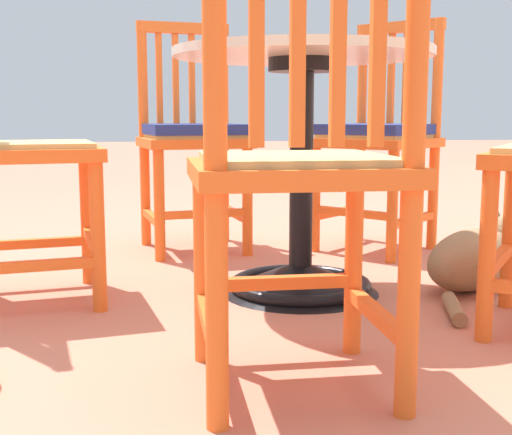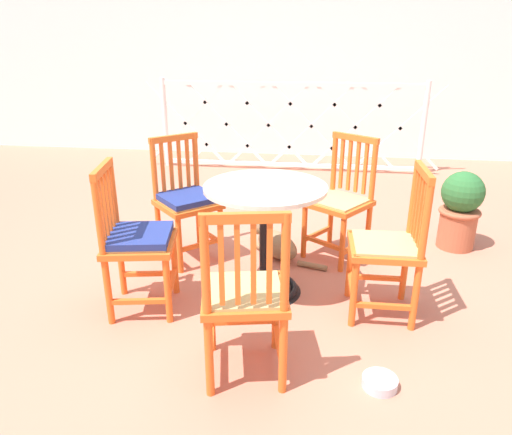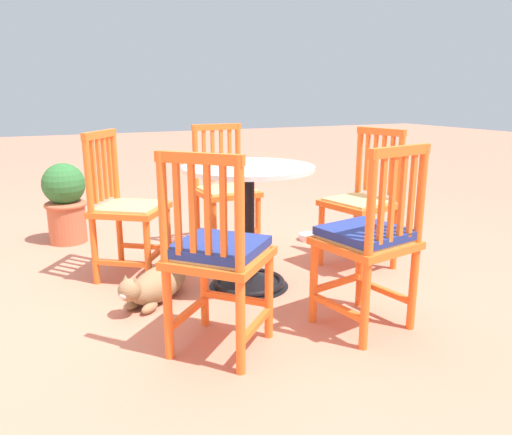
% 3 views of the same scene
% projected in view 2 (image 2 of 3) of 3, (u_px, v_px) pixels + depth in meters
% --- Properties ---
extents(ground_plane, '(24.00, 24.00, 0.00)m').
position_uv_depth(ground_plane, '(267.00, 292.00, 3.11)').
color(ground_plane, '#C6755B').
extents(building_wall_backdrop, '(10.00, 0.20, 2.80)m').
position_uv_depth(building_wall_backdrop, '(301.00, 50.00, 6.25)').
color(building_wall_backdrop, white).
rests_on(building_wall_backdrop, ground_plane).
extents(lattice_fence_panel, '(3.62, 0.06, 1.10)m').
position_uv_depth(lattice_fence_panel, '(290.00, 126.00, 5.75)').
color(lattice_fence_panel, white).
rests_on(lattice_fence_panel, ground_plane).
extents(cafe_table, '(0.76, 0.76, 0.73)m').
position_uv_depth(cafe_table, '(265.00, 252.00, 3.02)').
color(cafe_table, black).
rests_on(cafe_table, ground_plane).
extents(orange_chair_near_fence, '(0.41, 0.41, 0.91)m').
position_uv_depth(orange_chair_near_fence, '(389.00, 247.00, 2.74)').
color(orange_chair_near_fence, orange).
rests_on(orange_chair_near_fence, ground_plane).
extents(orange_chair_at_corner, '(0.56, 0.56, 0.91)m').
position_uv_depth(orange_chair_at_corner, '(340.00, 202.00, 3.47)').
color(orange_chair_at_corner, orange).
rests_on(orange_chair_at_corner, ground_plane).
extents(orange_chair_facing_out, '(0.57, 0.57, 0.91)m').
position_uv_depth(orange_chair_facing_out, '(187.00, 201.00, 3.45)').
color(orange_chair_facing_out, orange).
rests_on(orange_chair_facing_out, ground_plane).
extents(orange_chair_tucked_in, '(0.46, 0.46, 0.91)m').
position_uv_depth(orange_chair_tucked_in, '(136.00, 241.00, 2.78)').
color(orange_chair_tucked_in, orange).
rests_on(orange_chair_tucked_in, ground_plane).
extents(orange_chair_by_planter, '(0.47, 0.47, 0.91)m').
position_uv_depth(orange_chair_by_planter, '(245.00, 297.00, 2.21)').
color(orange_chair_by_planter, orange).
rests_on(orange_chair_by_planter, ground_plane).
extents(tabby_cat, '(0.60, 0.49, 0.23)m').
position_uv_depth(tabby_cat, '(274.00, 243.00, 3.62)').
color(tabby_cat, '#8E704C').
rests_on(tabby_cat, ground_plane).
extents(terracotta_planter, '(0.32, 0.32, 0.62)m').
position_uv_depth(terracotta_planter, '(460.00, 208.00, 3.66)').
color(terracotta_planter, '#B25B3D').
rests_on(terracotta_planter, ground_plane).
extents(pet_water_bowl, '(0.17, 0.17, 0.05)m').
position_uv_depth(pet_water_bowl, '(380.00, 382.00, 2.27)').
color(pet_water_bowl, silver).
rests_on(pet_water_bowl, ground_plane).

